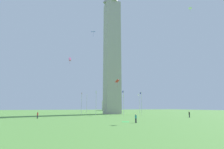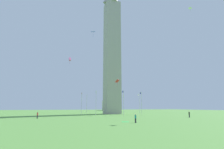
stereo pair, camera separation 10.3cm
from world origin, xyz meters
The scene contains 19 objects.
ground_plane centered at (0.00, 0.00, 0.00)m, with size 260.00×260.00×0.00m, color #548C3D.
obelisk_monument centered at (0.00, 0.00, 29.56)m, with size 6.50×6.50×59.13m.
flagpole_n centered at (13.27, 0.00, 4.88)m, with size 1.12×0.14×8.96m.
flagpole_ne centered at (9.40, 9.34, 4.88)m, with size 1.12×0.14×8.96m.
flagpole_e centered at (0.05, 13.21, 4.88)m, with size 1.12×0.14×8.96m.
flagpole_se centered at (-9.29, 9.34, 4.88)m, with size 1.12×0.14×8.96m.
flagpole_s centered at (-13.16, 0.00, 4.88)m, with size 1.12×0.14×8.96m.
flagpole_sw centered at (-9.29, -9.34, 4.88)m, with size 1.12×0.14×8.96m.
flagpole_w centered at (0.05, -13.21, 4.88)m, with size 1.12×0.14×8.96m.
flagpole_nw centered at (9.40, -9.34, 4.88)m, with size 1.12×0.14×8.96m.
person_teal_shirt centered at (-42.04, 9.55, 0.82)m, with size 0.32×0.32×1.64m.
person_red_shirt centered at (-23.02, 27.92, 0.83)m, with size 0.32×0.32×1.68m.
person_black_shirt centered at (-31.70, -12.32, 0.86)m, with size 0.32×0.32×1.74m.
kite_pink_box centered at (-12.47, 19.67, 19.25)m, with size 1.17×0.80×2.39m.
kite_blue_diamond centered at (-17.67, 12.77, 28.16)m, with size 1.86×1.89×2.25m.
kite_red_diamond centered at (-9.58, 1.04, 12.83)m, with size 1.81×1.94×2.68m.
kite_white_diamond centered at (-34.83, -13.00, 32.03)m, with size 1.12×1.11×1.28m.
distant_building centered at (76.12, -24.63, 4.25)m, with size 18.41×11.28×8.49m.
picnic_blanket_near_first_person centered at (-39.53, 10.57, 0.01)m, with size 1.80×1.40×0.01m, color green.
Camera 2 is at (-72.13, 24.34, 2.87)m, focal length 27.76 mm.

